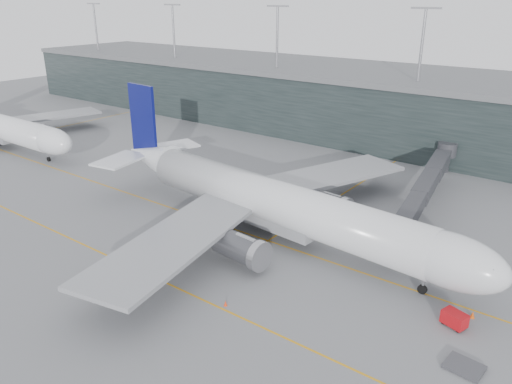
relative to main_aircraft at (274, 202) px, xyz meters
The scene contains 17 objects.
ground 7.20m from the main_aircraft, 154.45° to the left, with size 320.00×320.00×0.00m, color #5D5E63.
taxiline_a 7.06m from the main_aircraft, 159.11° to the right, with size 160.00×0.25×0.02m, color #C98912.
taxiline_b 19.04m from the main_aircraft, 104.67° to the right, with size 160.00×0.25×0.02m, color #C98912.
taxiline_lead_main 22.78m from the main_aircraft, 89.10° to the left, with size 0.25×60.00×0.02m, color #C98912.
taxiline_lead_adj 82.85m from the main_aircraft, 164.41° to the left, with size 0.25×60.00×0.02m, color #C98912.
terminal 60.46m from the main_aircraft, 94.42° to the left, with size 240.00×36.00×29.00m.
main_aircraft is the anchor object (origin of this frame).
jet_bridge 27.34m from the main_aircraft, 58.03° to the left, with size 8.87×44.12×5.71m.
gse_cart 27.52m from the main_aircraft, 12.46° to the right, with size 2.73×2.16×1.63m.
baggage_dolly 31.83m from the main_aircraft, 21.66° to the right, with size 3.22×2.58×0.32m, color #39393E.
uld_a 15.10m from the main_aircraft, 124.17° to the left, with size 2.26×2.07×1.67m.
uld_b 16.35m from the main_aircraft, 117.14° to the left, with size 1.90×1.57×1.63m.
uld_c 13.91m from the main_aircraft, 109.26° to the left, with size 2.06×1.82×1.59m.
cone_nose 28.27m from the main_aircraft, ahead, with size 0.49×0.49×0.78m, color #E24F0C.
cone_wing_stbd 18.64m from the main_aircraft, 71.55° to the right, with size 0.39×0.39×0.62m, color #F3360D.
cone_wing_port 14.19m from the main_aircraft, 63.61° to the left, with size 0.41×0.41×0.65m, color #FE4D0E.
cone_tail 15.09m from the main_aircraft, 144.53° to the right, with size 0.50×0.50×0.80m, color #EB480D.
Camera 1 is at (40.62, -53.92, 31.30)m, focal length 35.00 mm.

